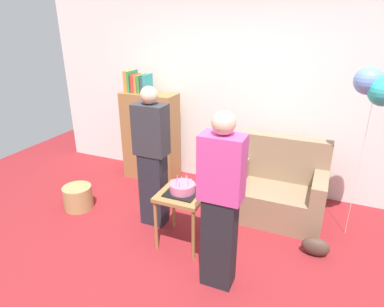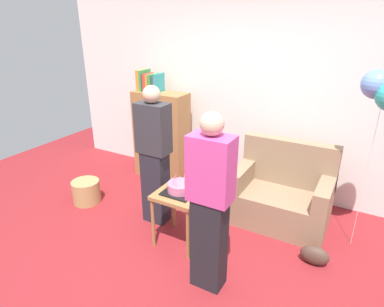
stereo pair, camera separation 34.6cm
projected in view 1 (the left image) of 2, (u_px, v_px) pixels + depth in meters
name	position (u px, v px, depth m)	size (l,w,h in m)	color
ground_plane	(178.00, 267.00, 3.24)	(8.00, 8.00, 0.00)	maroon
wall_back	(241.00, 91.00, 4.47)	(6.00, 0.10, 2.70)	silver
couch	(277.00, 190.00, 3.99)	(1.10, 0.70, 0.96)	#8C7054
bookshelf	(150.00, 134.00, 4.85)	(0.80, 0.36, 1.60)	olive
side_table	(183.00, 201.00, 3.42)	(0.48, 0.48, 0.61)	olive
birthday_cake	(182.00, 188.00, 3.37)	(0.32, 0.32, 0.17)	black
person_blowing_candles	(152.00, 158.00, 3.66)	(0.36, 0.22, 1.63)	#23232D
person_holding_cake	(221.00, 203.00, 2.76)	(0.36, 0.22, 1.63)	black
wicker_basket	(78.00, 197.00, 4.21)	(0.36, 0.36, 0.30)	#A88451
handbag	(316.00, 247.00, 3.38)	(0.28, 0.14, 0.20)	#473328
balloon_bunch	(383.00, 86.00, 3.08)	(0.49, 0.36, 1.85)	silver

